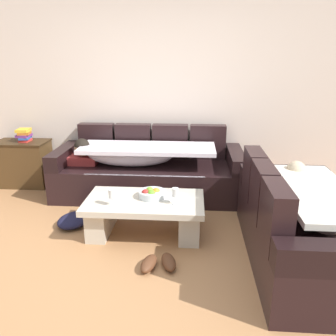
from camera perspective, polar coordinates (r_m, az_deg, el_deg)
name	(u,v)px	position (r m, az deg, el deg)	size (l,w,h in m)	color
ground_plane	(131,261)	(3.25, -6.05, -14.99)	(14.00, 14.00, 0.00)	#AE784B
back_wall	(155,88)	(4.89, -2.08, 12.97)	(9.00, 0.10, 2.70)	beige
couch_along_wall	(146,171)	(4.59, -3.66, -0.42)	(2.42, 0.92, 0.88)	black
couch_near_window	(301,225)	(3.33, 21.03, -8.74)	(0.92, 1.84, 0.88)	black
coffee_table	(145,212)	(3.59, -3.84, -7.26)	(1.20, 0.68, 0.38)	beige
fruit_bowl	(152,194)	(3.57, -2.67, -4.23)	(0.28, 0.28, 0.10)	silver
wine_glass_near_left	(112,194)	(3.39, -9.20, -4.29)	(0.07, 0.07, 0.17)	silver
wine_glass_near_right	(175,193)	(3.38, 1.20, -4.14)	(0.07, 0.07, 0.17)	silver
open_magazine	(172,197)	(3.58, 0.65, -4.77)	(0.28, 0.21, 0.01)	white
side_cabinet	(24,163)	(5.33, -22.62, 0.72)	(0.72, 0.44, 0.64)	#4D341A
book_stack_on_cabinet	(24,135)	(5.21, -22.56, 5.05)	(0.19, 0.22, 0.18)	red
pair_of_shoes	(159,263)	(3.14, -1.54, -15.30)	(0.35, 0.33, 0.09)	#59331E
crumpled_garment	(74,220)	(3.96, -15.27, -8.27)	(0.40, 0.32, 0.12)	#191933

